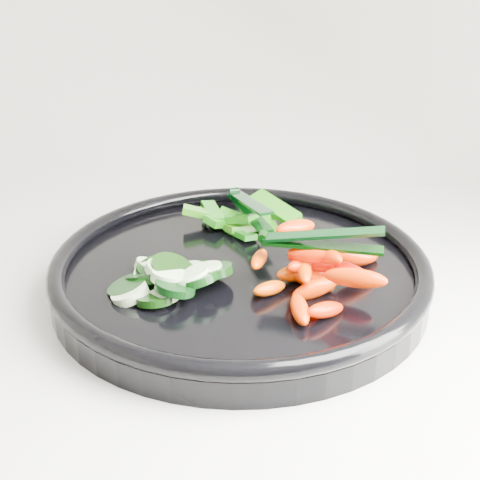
# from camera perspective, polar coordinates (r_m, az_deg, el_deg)

# --- Properties ---
(veggie_tray) EXTENTS (0.49, 0.49, 0.04)m
(veggie_tray) POSITION_cam_1_polar(r_m,az_deg,el_deg) (0.67, 0.00, -2.69)
(veggie_tray) COLOR black
(veggie_tray) RESTS_ON counter
(cucumber_pile) EXTENTS (0.13, 0.10, 0.04)m
(cucumber_pile) POSITION_cam_1_polar(r_m,az_deg,el_deg) (0.63, -6.11, -3.09)
(cucumber_pile) COLOR black
(cucumber_pile) RESTS_ON veggie_tray
(carrot_pile) EXTENTS (0.13, 0.15, 0.05)m
(carrot_pile) POSITION_cam_1_polar(r_m,az_deg,el_deg) (0.62, 6.72, -2.45)
(carrot_pile) COLOR #EB2700
(carrot_pile) RESTS_ON veggie_tray
(pepper_pile) EXTENTS (0.14, 0.10, 0.04)m
(pepper_pile) POSITION_cam_1_polar(r_m,az_deg,el_deg) (0.75, 0.01, 1.83)
(pepper_pile) COLOR #1D6B0A
(pepper_pile) RESTS_ON veggie_tray
(tong_carrot) EXTENTS (0.11, 0.02, 0.02)m
(tong_carrot) POSITION_cam_1_polar(r_m,az_deg,el_deg) (0.61, 6.72, 0.02)
(tong_carrot) COLOR black
(tong_carrot) RESTS_ON carrot_pile
(tong_pepper) EXTENTS (0.06, 0.11, 0.02)m
(tong_pepper) POSITION_cam_1_polar(r_m,az_deg,el_deg) (0.74, 0.72, 2.91)
(tong_pepper) COLOR black
(tong_pepper) RESTS_ON pepper_pile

